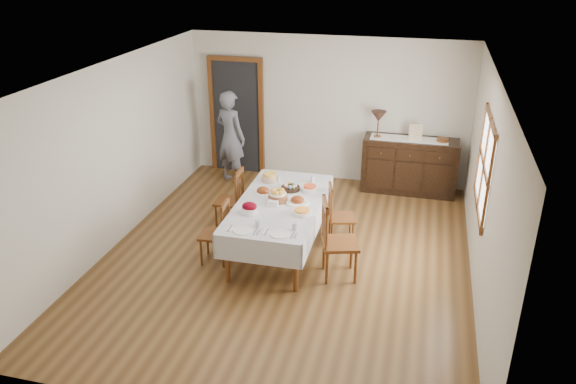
% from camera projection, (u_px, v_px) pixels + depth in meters
% --- Properties ---
extents(ground, '(6.00, 6.00, 0.00)m').
position_uv_depth(ground, '(286.00, 256.00, 7.89)').
color(ground, brown).
extents(room_shell, '(5.02, 6.02, 2.65)m').
position_uv_depth(room_shell, '(283.00, 135.00, 7.62)').
color(room_shell, white).
rests_on(room_shell, ground).
extents(dining_table, '(1.15, 2.24, 0.77)m').
position_uv_depth(dining_table, '(280.00, 208.00, 7.77)').
color(dining_table, silver).
rests_on(dining_table, ground).
extents(chair_left_near, '(0.41, 0.41, 0.91)m').
position_uv_depth(chair_left_near, '(217.00, 231.00, 7.60)').
color(chair_left_near, '#5B2F12').
rests_on(chair_left_near, ground).
extents(chair_left_far, '(0.40, 0.40, 0.95)m').
position_uv_depth(chair_left_far, '(232.00, 198.00, 8.53)').
color(chair_left_far, '#5B2F12').
rests_on(chair_left_far, ground).
extents(chair_right_near, '(0.57, 0.57, 1.10)m').
position_uv_depth(chair_right_near, '(336.00, 239.00, 7.21)').
color(chair_right_near, '#5B2F12').
rests_on(chair_right_near, ground).
extents(chair_right_far, '(0.46, 0.46, 0.90)m').
position_uv_depth(chair_right_far, '(338.00, 214.00, 8.08)').
color(chair_right_far, '#5B2F12').
rests_on(chair_right_far, ground).
extents(sideboard, '(1.61, 0.58, 0.97)m').
position_uv_depth(sideboard, '(409.00, 165.00, 9.76)').
color(sideboard, black).
rests_on(sideboard, ground).
extents(person, '(0.66, 0.56, 1.80)m').
position_uv_depth(person, '(231.00, 134.00, 10.01)').
color(person, slate).
rests_on(person, ground).
extents(bread_basket, '(0.26, 0.26, 0.18)m').
position_uv_depth(bread_basket, '(278.00, 195.00, 7.72)').
color(bread_basket, brown).
rests_on(bread_basket, dining_table).
extents(egg_basket, '(0.27, 0.27, 0.10)m').
position_uv_depth(egg_basket, '(290.00, 187.00, 8.09)').
color(egg_basket, black).
rests_on(egg_basket, dining_table).
extents(ham_platter_a, '(0.26, 0.26, 0.11)m').
position_uv_depth(ham_platter_a, '(263.00, 191.00, 7.99)').
color(ham_platter_a, white).
rests_on(ham_platter_a, dining_table).
extents(ham_platter_b, '(0.33, 0.33, 0.11)m').
position_uv_depth(ham_platter_b, '(297.00, 201.00, 7.70)').
color(ham_platter_b, white).
rests_on(ham_platter_b, dining_table).
extents(beet_bowl, '(0.22, 0.22, 0.16)m').
position_uv_depth(beet_bowl, '(250.00, 208.00, 7.39)').
color(beet_bowl, white).
rests_on(beet_bowl, dining_table).
extents(carrot_bowl, '(0.23, 0.23, 0.10)m').
position_uv_depth(carrot_bowl, '(310.00, 189.00, 8.04)').
color(carrot_bowl, white).
rests_on(carrot_bowl, dining_table).
extents(pineapple_bowl, '(0.24, 0.24, 0.13)m').
position_uv_depth(pineapple_bowl, '(270.00, 177.00, 8.38)').
color(pineapple_bowl, tan).
rests_on(pineapple_bowl, dining_table).
extents(casserole_dish, '(0.25, 0.25, 0.07)m').
position_uv_depth(casserole_dish, '(302.00, 212.00, 7.38)').
color(casserole_dish, white).
rests_on(casserole_dish, dining_table).
extents(butter_dish, '(0.14, 0.09, 0.07)m').
position_uv_depth(butter_dish, '(273.00, 203.00, 7.61)').
color(butter_dish, white).
rests_on(butter_dish, dining_table).
extents(setting_left, '(0.42, 0.31, 0.10)m').
position_uv_depth(setting_left, '(247.00, 228.00, 6.99)').
color(setting_left, white).
rests_on(setting_left, dining_table).
extents(setting_right, '(0.42, 0.31, 0.10)m').
position_uv_depth(setting_right, '(284.00, 231.00, 6.91)').
color(setting_right, white).
rests_on(setting_right, dining_table).
extents(glass_far_a, '(0.06, 0.06, 0.10)m').
position_uv_depth(glass_far_a, '(279.00, 179.00, 8.35)').
color(glass_far_a, silver).
rests_on(glass_far_a, dining_table).
extents(glass_far_b, '(0.06, 0.06, 0.11)m').
position_uv_depth(glass_far_b, '(312.00, 179.00, 8.33)').
color(glass_far_b, silver).
rests_on(glass_far_b, dining_table).
extents(runner, '(1.30, 0.35, 0.01)m').
position_uv_depth(runner, '(409.00, 139.00, 9.56)').
color(runner, white).
rests_on(runner, sideboard).
extents(table_lamp, '(0.26, 0.26, 0.46)m').
position_uv_depth(table_lamp, '(379.00, 117.00, 9.52)').
color(table_lamp, brown).
rests_on(table_lamp, sideboard).
extents(picture_frame, '(0.22, 0.08, 0.28)m').
position_uv_depth(picture_frame, '(416.00, 133.00, 9.44)').
color(picture_frame, '#CEB88F').
rests_on(picture_frame, sideboard).
extents(deco_bowl, '(0.20, 0.20, 0.06)m').
position_uv_depth(deco_bowl, '(443.00, 140.00, 9.43)').
color(deco_bowl, '#5B2F12').
rests_on(deco_bowl, sideboard).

